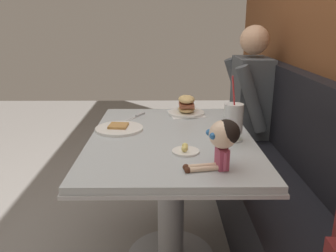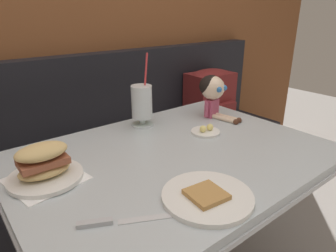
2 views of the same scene
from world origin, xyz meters
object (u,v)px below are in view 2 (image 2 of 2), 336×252
Objects in this scene: butter_knife at (110,222)px; seated_doll at (213,90)px; backpack at (210,99)px; milkshake_glass at (142,104)px; butter_saucer at (206,131)px; toast_plate at (207,196)px; sandwich_plate at (44,166)px.

butter_knife is 0.86m from seated_doll.
butter_knife is at bearing -145.77° from backpack.
seated_doll is at bearing 27.34° from butter_knife.
butter_saucer is at bearing -56.26° from milkshake_glass.
butter_knife is (-0.43, -0.49, -0.10)m from milkshake_glass.
milkshake_glass reaches higher than toast_plate.
milkshake_glass is 1.39× the size of seated_doll.
butter_knife is at bearing -156.12° from butter_saucer.
butter_saucer is 0.53× the size of seated_doll.
sandwich_plate is at bearing -173.71° from seated_doll.
milkshake_glass is 1.44× the size of butter_knife.
milkshake_glass is at bearing 73.20° from toast_plate.
sandwich_plate is 0.31m from butter_knife.
milkshake_glass is 2.63× the size of butter_saucer.
seated_doll is 0.56× the size of backpack.
sandwich_plate reaches higher than backpack.
seated_doll is (0.50, 0.46, 0.12)m from toast_plate.
seated_doll is (0.81, 0.09, 0.08)m from sandwich_plate.
toast_plate is at bearing -136.53° from backpack.
toast_plate is 0.69m from seated_doll.
backpack is (1.23, 0.50, -0.13)m from sandwich_plate.
sandwich_plate is 1.93× the size of butter_saucer.
sandwich_plate is at bearing -157.87° from backpack.
sandwich_plate is (-0.31, 0.37, 0.04)m from toast_plate.
backpack is (0.92, 0.87, -0.09)m from toast_plate.
sandwich_plate reaches higher than butter_saucer.
sandwich_plate is 1.34m from backpack.
seated_doll is (0.75, 0.39, 0.12)m from butter_knife.
toast_plate is 0.47m from butter_saucer.
butter_saucer is 0.64m from butter_knife.
backpack is (0.42, 0.41, -0.21)m from seated_doll.
seated_doll reaches higher than butter_saucer.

